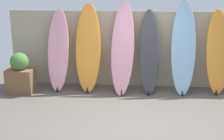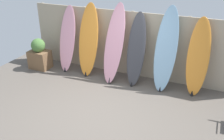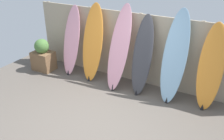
# 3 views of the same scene
# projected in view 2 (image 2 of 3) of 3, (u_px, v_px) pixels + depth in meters

# --- Properties ---
(ground) EXTENTS (7.68, 7.68, 0.00)m
(ground) POSITION_uv_depth(u_px,v_px,m) (100.00, 111.00, 5.55)
(ground) COLOR #5B544C
(fence_back) EXTENTS (6.08, 0.11, 1.80)m
(fence_back) POSITION_uv_depth(u_px,v_px,m) (131.00, 44.00, 6.82)
(fence_back) COLOR tan
(fence_back) RESTS_ON ground
(surfboard_pink_0) EXTENTS (0.50, 0.59, 1.86)m
(surfboard_pink_0) POSITION_uv_depth(u_px,v_px,m) (67.00, 39.00, 7.15)
(surfboard_pink_0) COLOR pink
(surfboard_pink_0) RESTS_ON ground
(surfboard_orange_1) EXTENTS (0.58, 0.57, 1.99)m
(surfboard_orange_1) POSITION_uv_depth(u_px,v_px,m) (88.00, 41.00, 6.85)
(surfboard_orange_1) COLOR orange
(surfboard_orange_1) RESTS_ON ground
(surfboard_pink_2) EXTENTS (0.56, 0.79, 2.04)m
(surfboard_pink_2) POSITION_uv_depth(u_px,v_px,m) (114.00, 44.00, 6.53)
(surfboard_pink_2) COLOR pink
(surfboard_pink_2) RESTS_ON ground
(surfboard_charcoal_3) EXTENTS (0.50, 0.66, 1.87)m
(surfboard_charcoal_3) POSITION_uv_depth(u_px,v_px,m) (136.00, 50.00, 6.38)
(surfboard_charcoal_3) COLOR #38383D
(surfboard_charcoal_3) RESTS_ON ground
(surfboard_skyblue_4) EXTENTS (0.55, 0.64, 2.08)m
(surfboard_skyblue_4) POSITION_uv_depth(u_px,v_px,m) (166.00, 50.00, 6.08)
(surfboard_skyblue_4) COLOR #8CB7D6
(surfboard_skyblue_4) RESTS_ON ground
(surfboard_orange_5) EXTENTS (0.56, 0.53, 1.88)m
(surfboard_orange_5) POSITION_uv_depth(u_px,v_px,m) (198.00, 58.00, 5.89)
(surfboard_orange_5) COLOR orange
(surfboard_orange_5) RESTS_ON ground
(planter_box) EXTENTS (0.59, 0.45, 0.92)m
(planter_box) POSITION_uv_depth(u_px,v_px,m) (39.00, 55.00, 7.41)
(planter_box) COLOR brown
(planter_box) RESTS_ON ground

